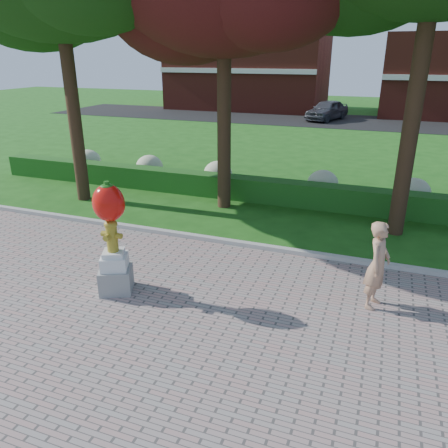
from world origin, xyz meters
The scene contains 9 objects.
ground centered at (0.00, 0.00, 0.00)m, with size 100.00×100.00×0.00m, color #1B5214.
curb centered at (0.00, 3.00, 0.07)m, with size 40.00×0.18×0.15m, color #ADADA5.
lawn_hedge centered at (0.00, 7.00, 0.40)m, with size 24.00×0.70×0.80m, color #1A4D16.
hydrangea_row centered at (0.57, 8.00, 0.55)m, with size 20.10×1.10×0.99m.
street centered at (0.00, 28.00, 0.01)m, with size 50.00×8.00×0.02m, color black.
building_left centered at (-10.00, 34.00, 3.50)m, with size 14.00×8.00×7.00m, color maroon.
hydrant_sculpture centered at (-2.18, -0.22, 1.35)m, with size 0.89×0.89×2.47m.
woman centered at (3.09, 1.09, 0.96)m, with size 0.67×0.44×1.83m, color tan.
parked_car centered at (-1.71, 28.11, 0.79)m, with size 1.81×4.50×1.53m, color #44464D.
Camera 1 is at (2.94, -7.26, 4.88)m, focal length 35.00 mm.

